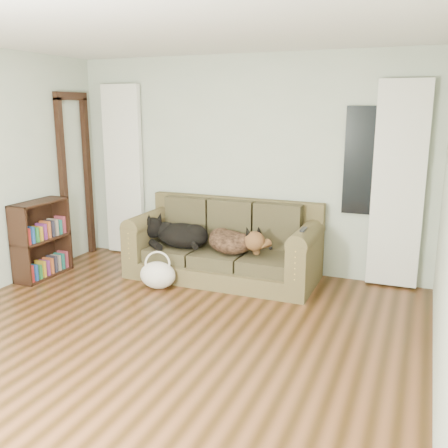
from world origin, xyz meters
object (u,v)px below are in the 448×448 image
at_px(dog_black_lab, 179,236).
at_px(bookshelf, 41,236).
at_px(dog_shepherd, 232,241).
at_px(sofa, 223,241).
at_px(tote_bag, 158,274).

xyz_separation_m(dog_black_lab, bookshelf, (-1.48, -0.68, 0.02)).
bearing_deg(dog_shepherd, dog_black_lab, 34.62).
relative_size(dog_black_lab, bookshelf, 0.75).
distance_m(sofa, dog_black_lab, 0.54).
relative_size(dog_shepherd, tote_bag, 1.52).
relative_size(dog_black_lab, dog_shepherd, 1.09).
bearing_deg(bookshelf, dog_black_lab, 24.18).
distance_m(sofa, dog_shepherd, 0.19).
height_order(dog_black_lab, bookshelf, bookshelf).
bearing_deg(dog_shepherd, bookshelf, 52.79).
bearing_deg(tote_bag, sofa, 48.14).
height_order(sofa, dog_black_lab, sofa).
bearing_deg(dog_black_lab, sofa, 24.03).
distance_m(dog_black_lab, dog_shepherd, 0.69).
height_order(sofa, bookshelf, bookshelf).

